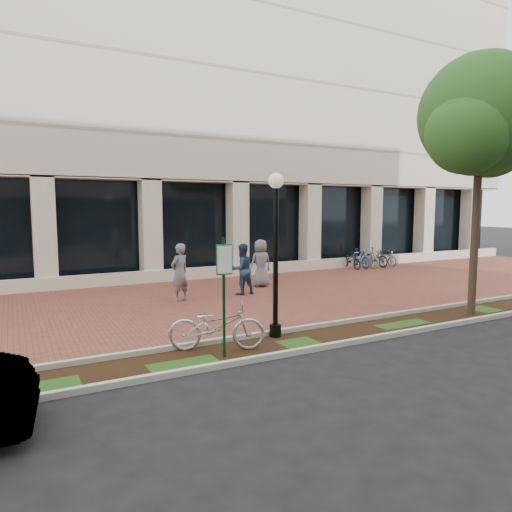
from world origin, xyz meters
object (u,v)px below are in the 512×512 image
pedestrian_left (180,273)px  bike_rack_cluster (368,258)px  locked_bicycle (217,326)px  pedestrian_mid (242,269)px  parking_sign (224,282)px  lamppost (276,245)px  bollard (392,260)px  pedestrian_right (261,263)px  street_tree (481,123)px

pedestrian_left → bike_rack_cluster: 11.86m
locked_bicycle → pedestrian_mid: (3.30, 5.40, 0.36)m
parking_sign → pedestrian_left: size_ratio=1.30×
lamppost → bollard: bearing=34.0°
lamppost → pedestrian_mid: size_ratio=2.14×
parking_sign → bollard: parking_sign is taller
bollard → bike_rack_cluster: 1.22m
parking_sign → bollard: size_ratio=2.75×
pedestrian_left → bollard: size_ratio=2.11×
locked_bicycle → pedestrian_right: pedestrian_right is taller
pedestrian_left → street_tree: bearing=115.0°
locked_bicycle → pedestrian_mid: size_ratio=1.15×
locked_bicycle → pedestrian_left: (0.98, 5.31, 0.41)m
locked_bicycle → pedestrian_right: bearing=-10.7°
lamppost → bollard: 13.65m
pedestrian_left → pedestrian_right: size_ratio=1.03×
locked_bicycle → pedestrian_left: 5.41m
pedestrian_left → bike_rack_cluster: (11.29, 3.61, -0.49)m
lamppost → pedestrian_left: lamppost is taller
parking_sign → pedestrian_left: 5.95m
street_tree → bike_rack_cluster: street_tree is taller
pedestrian_right → bike_rack_cluster: bearing=-162.6°
pedestrian_right → bike_rack_cluster: (7.62, 2.43, -0.46)m
parking_sign → lamppost: bearing=31.6°
pedestrian_left → bike_rack_cluster: pedestrian_left is taller
locked_bicycle → bollard: (12.86, 7.85, -0.09)m
pedestrian_left → pedestrian_right: 3.85m
parking_sign → locked_bicycle: bearing=90.2°
locked_bicycle → bollard: bearing=-33.7°
pedestrian_mid → pedestrian_left: bearing=-3.0°
pedestrian_right → bollard: pedestrian_right is taller
pedestrian_left → pedestrian_mid: pedestrian_left is taller
street_tree → pedestrian_left: 9.96m
street_tree → bollard: (5.02, 8.23, -4.94)m
parking_sign → pedestrian_left: bearing=86.0°
lamppost → bike_rack_cluster: lamppost is taller
lamppost → pedestrian_left: 5.21m
street_tree → bollard: 10.83m
parking_sign → pedestrian_right: parking_sign is taller
pedestrian_right → bollard: bearing=-170.9°
pedestrian_mid → bike_rack_cluster: size_ratio=0.61×
parking_sign → street_tree: size_ratio=0.34×
lamppost → street_tree: size_ratio=0.53×
pedestrian_mid → pedestrian_right: 1.74m
pedestrian_mid → bike_rack_cluster: bearing=-163.8°
locked_bicycle → bollard: locked_bicycle is taller
parking_sign → lamppost: 1.97m
parking_sign → bollard: (12.92, 8.37, -1.11)m
pedestrian_mid → pedestrian_right: size_ratio=0.98×
parking_sign → lamppost: (1.69, 0.81, 0.62)m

